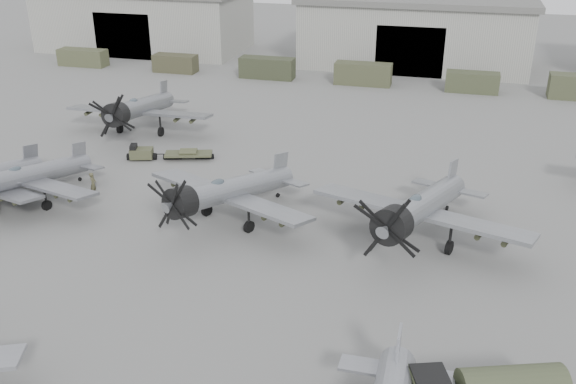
# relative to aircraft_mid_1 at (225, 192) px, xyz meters

# --- Properties ---
(ground) EXTENTS (220.00, 220.00, 0.00)m
(ground) POSITION_rel_aircraft_mid_1_xyz_m (7.91, -12.46, -2.31)
(ground) COLOR slate
(ground) RESTS_ON ground
(hangar_left) EXTENTS (29.00, 14.80, 8.70)m
(hangar_left) POSITION_rel_aircraft_mid_1_xyz_m (-30.09, 49.50, 2.06)
(hangar_left) COLOR #A5A59A
(hangar_left) RESTS_ON ground
(hangar_center) EXTENTS (29.00, 14.80, 8.70)m
(hangar_center) POSITION_rel_aircraft_mid_1_xyz_m (7.91, 49.50, 2.06)
(hangar_center) COLOR #A5A59A
(hangar_center) RESTS_ON ground
(support_truck_0) EXTENTS (6.29, 2.20, 2.13)m
(support_truck_0) POSITION_rel_aircraft_mid_1_xyz_m (-33.22, 37.54, -1.25)
(support_truck_0) COLOR #484C31
(support_truck_0) RESTS_ON ground
(support_truck_1) EXTENTS (5.38, 2.20, 2.14)m
(support_truck_1) POSITION_rel_aircraft_mid_1_xyz_m (-20.30, 37.54, -1.24)
(support_truck_1) COLOR #3D3D28
(support_truck_1) RESTS_ON ground
(support_truck_2) EXTENTS (6.54, 2.20, 2.46)m
(support_truck_2) POSITION_rel_aircraft_mid_1_xyz_m (-8.38, 37.54, -1.08)
(support_truck_2) COLOR #343925
(support_truck_2) RESTS_ON ground
(support_truck_3) EXTENTS (6.52, 2.20, 2.50)m
(support_truck_3) POSITION_rel_aircraft_mid_1_xyz_m (3.20, 37.54, -1.06)
(support_truck_3) COLOR #42462D
(support_truck_3) RESTS_ON ground
(support_truck_4) EXTENTS (5.78, 2.20, 2.21)m
(support_truck_4) POSITION_rel_aircraft_mid_1_xyz_m (15.43, 37.54, -1.21)
(support_truck_4) COLOR #3E442C
(support_truck_4) RESTS_ON ground
(aircraft_mid_1) EXTENTS (12.44, 11.27, 5.08)m
(aircraft_mid_1) POSITION_rel_aircraft_mid_1_xyz_m (0.00, 0.00, 0.00)
(aircraft_mid_1) COLOR gray
(aircraft_mid_1) RESTS_ON ground
(aircraft_mid_2) EXTENTS (13.80, 12.42, 5.52)m
(aircraft_mid_2) POSITION_rel_aircraft_mid_1_xyz_m (12.31, 0.28, 0.20)
(aircraft_mid_2) COLOR gray
(aircraft_mid_2) RESTS_ON ground
(aircraft_far_0) EXTENTS (13.37, 12.03, 5.36)m
(aircraft_far_0) POSITION_rel_aircraft_mid_1_xyz_m (-13.72, 14.76, 0.13)
(aircraft_far_0) COLOR gray
(aircraft_far_0) RESTS_ON ground
(aircraft_extra_130) EXTENTS (11.59, 10.43, 4.61)m
(aircraft_extra_130) POSITION_rel_aircraft_mid_1_xyz_m (-14.41, -0.84, -0.21)
(aircraft_extra_130) COLOR gray
(aircraft_extra_130) RESTS_ON ground
(tug_trailer) EXTENTS (6.76, 3.13, 1.34)m
(tug_trailer) POSITION_rel_aircraft_mid_1_xyz_m (-9.30, 9.59, -1.81)
(tug_trailer) COLOR #45482F
(tug_trailer) RESTS_ON ground
(ground_crew) EXTENTS (0.56, 0.73, 1.77)m
(ground_crew) POSITION_rel_aircraft_mid_1_xyz_m (-10.77, 1.82, -1.43)
(ground_crew) COLOR #4A4830
(ground_crew) RESTS_ON ground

